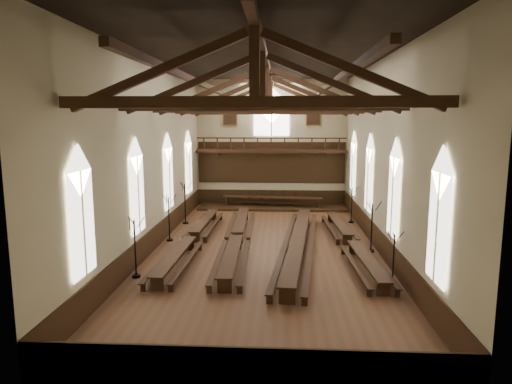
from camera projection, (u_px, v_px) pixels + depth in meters
The scene contains 21 objects.
ground at pixel (266, 249), 24.49m from camera, with size 26.00×26.00×0.00m, color brown.
room_walls at pixel (266, 128), 23.47m from camera, with size 26.00×26.00×26.00m.
wainscot_band at pixel (266, 238), 24.39m from camera, with size 12.00×26.00×1.20m.
side_windows at pixel (266, 180), 23.90m from camera, with size 11.85×19.80×4.50m.
end_window at pixel (272, 115), 36.06m from camera, with size 2.80×0.12×3.80m.
minstrels_gallery at pixel (271, 157), 36.35m from camera, with size 11.80×1.24×3.70m.
portraits at pixel (272, 117), 36.08m from camera, with size 7.75×0.09×1.45m.
roof_trusses at pixel (266, 93), 23.19m from camera, with size 11.70×25.70×2.80m.
refectory_row_a at pixel (192, 237), 24.92m from camera, with size 1.54×13.92×0.70m.
refectory_row_b at pixel (237, 237), 24.88m from camera, with size 1.66×14.28×0.73m.
refectory_row_c at pixel (299, 241), 23.96m from camera, with size 2.31×14.93×0.79m.
refectory_row_d at pixel (351, 241), 24.32m from camera, with size 1.64×13.67×0.67m.
dais at pixel (272, 207), 35.70m from camera, with size 11.40×2.80×0.19m, color #321D0F.
high_table at pixel (272, 198), 35.59m from camera, with size 7.79×1.54×0.73m.
high_chairs at pixel (273, 197), 36.35m from camera, with size 4.98×0.49×1.09m.
candelabrum_left_near at pixel (136, 259), 20.00m from camera, with size 0.78×0.83×2.74m.
candelabrum_left_mid at pixel (169, 227), 26.01m from camera, with size 0.81×0.77×2.70m.
candelabrum_left_far at pixel (185, 211), 30.30m from camera, with size 0.84×0.84×2.83m.
candelabrum_right_near at pixel (393, 268), 19.18m from camera, with size 0.67×0.69×2.29m.
candelabrum_right_mid at pixel (371, 236), 23.86m from camera, with size 0.80×0.81×2.72m.
candelabrum_right_far at pixel (351, 212), 30.61m from camera, with size 0.68×0.76×2.49m.
Camera 1 is at (0.81, -23.69, 6.90)m, focal length 32.00 mm.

